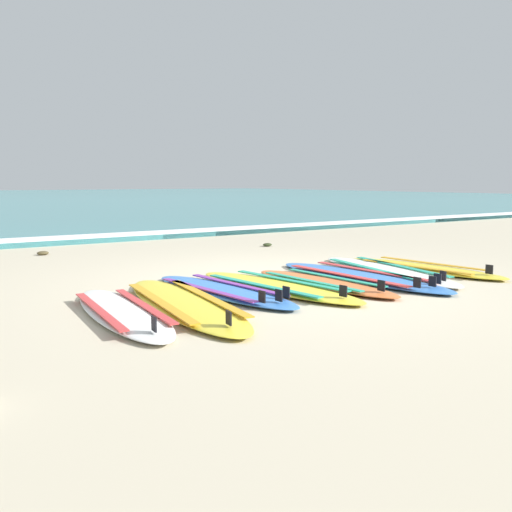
% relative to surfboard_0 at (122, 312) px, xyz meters
% --- Properties ---
extents(ground_plane, '(80.00, 80.00, 0.00)m').
position_rel_surfboard_0_xyz_m(ground_plane, '(2.17, 0.53, -0.04)').
color(ground_plane, '#C1B599').
extents(wave_foam_strip, '(80.00, 0.80, 0.11)m').
position_rel_surfboard_0_xyz_m(wave_foam_strip, '(2.17, 6.02, 0.02)').
color(wave_foam_strip, white).
rests_on(wave_foam_strip, ground).
extents(surfboard_0, '(0.65, 2.18, 0.18)m').
position_rel_surfboard_0_xyz_m(surfboard_0, '(0.00, 0.00, 0.00)').
color(surfboard_0, white).
rests_on(surfboard_0, ground).
extents(surfboard_1, '(0.88, 2.64, 0.18)m').
position_rel_surfboard_0_xyz_m(surfboard_1, '(0.60, 0.03, -0.00)').
color(surfboard_1, yellow).
rests_on(surfboard_1, ground).
extents(surfboard_2, '(0.86, 2.27, 0.18)m').
position_rel_surfboard_0_xyz_m(surfboard_2, '(1.18, 0.34, 0.00)').
color(surfboard_2, '#3875CC').
rests_on(surfboard_2, ground).
extents(surfboard_3, '(0.98, 2.43, 0.18)m').
position_rel_surfboard_0_xyz_m(surfboard_3, '(1.78, 0.22, -0.00)').
color(surfboard_3, yellow).
rests_on(surfboard_3, ground).
extents(surfboard_4, '(0.74, 2.12, 0.18)m').
position_rel_surfboard_0_xyz_m(surfboard_4, '(2.34, 0.11, 0.00)').
color(surfboard_4, orange).
rests_on(surfboard_4, ground).
extents(surfboard_5, '(0.86, 2.63, 0.18)m').
position_rel_surfboard_0_xyz_m(surfboard_5, '(2.97, 0.19, 0.00)').
color(surfboard_5, '#3875CC').
rests_on(surfboard_5, ground).
extents(surfboard_6, '(0.99, 2.61, 0.18)m').
position_rel_surfboard_0_xyz_m(surfboard_6, '(3.56, 0.33, -0.00)').
color(surfboard_6, white).
rests_on(surfboard_6, ground).
extents(surfboard_7, '(0.88, 2.32, 0.18)m').
position_rel_surfboard_0_xyz_m(surfboard_7, '(4.12, 0.21, -0.00)').
color(surfboard_7, yellow).
rests_on(surfboard_7, ground).
extents(seaweed_clump_near_shoreline, '(0.18, 0.15, 0.06)m').
position_rel_surfboard_0_xyz_m(seaweed_clump_near_shoreline, '(0.25, 4.48, -0.00)').
color(seaweed_clump_near_shoreline, '#4C4228').
rests_on(seaweed_clump_near_shoreline, ground).
extents(seaweed_clump_mid_sand, '(0.17, 0.14, 0.06)m').
position_rel_surfboard_0_xyz_m(seaweed_clump_mid_sand, '(3.88, 3.51, -0.01)').
color(seaweed_clump_mid_sand, '#2D381E').
rests_on(seaweed_clump_mid_sand, ground).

